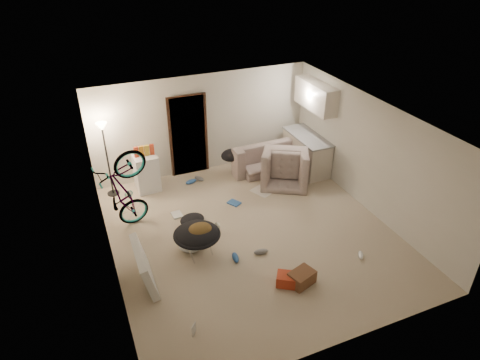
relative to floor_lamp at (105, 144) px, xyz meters
name	(u,v)px	position (x,y,z in m)	size (l,w,h in m)	color
floor	(252,233)	(2.40, -2.65, -1.32)	(5.50, 6.00, 0.02)	#B9A88E
ceiling	(254,120)	(2.40, -2.65, 1.20)	(5.50, 6.00, 0.02)	white
wall_back	(203,124)	(2.40, 0.36, -0.06)	(5.50, 0.02, 2.50)	beige
wall_front	(343,286)	(2.40, -5.66, -0.06)	(5.50, 0.02, 2.50)	beige
wall_left	(105,213)	(-0.36, -2.65, -0.06)	(0.02, 6.00, 2.50)	beige
wall_right	(371,156)	(5.16, -2.65, -0.06)	(0.02, 6.00, 2.50)	beige
doorway	(188,136)	(2.00, 0.32, -0.29)	(0.85, 0.10, 2.04)	black
door_trim	(189,136)	(2.00, 0.29, -0.29)	(0.97, 0.04, 2.10)	#371E13
floor_lamp	(105,144)	(0.00, 0.00, 0.00)	(0.28, 0.28, 1.81)	black
kitchen_counter	(306,153)	(4.83, -0.65, -0.87)	(0.60, 1.50, 0.88)	beige
counter_top	(308,137)	(4.83, -0.65, -0.41)	(0.64, 1.54, 0.04)	gray
kitchen_uppers	(316,96)	(4.96, -0.65, 0.64)	(0.38, 1.40, 0.65)	beige
sofa	(266,157)	(3.89, -0.20, -1.02)	(1.96, 0.77, 0.57)	#3F473E
armchair	(285,167)	(4.04, -0.98, -0.95)	(1.10, 0.96, 0.71)	#3F473E
bicycle	(126,209)	(0.10, -1.51, -0.81)	(0.65, 1.88, 0.99)	black
book_asset	(193,337)	(0.50, -4.68, -1.30)	(0.15, 0.21, 0.02)	#A73119
mini_fridge	(147,173)	(0.81, -0.10, -0.86)	(0.53, 0.53, 0.90)	white
snack_box_0	(136,153)	(0.64, -0.10, -0.31)	(0.10, 0.07, 0.30)	#A73119
snack_box_1	(142,152)	(0.76, -0.10, -0.31)	(0.10, 0.07, 0.30)	#C37718
snack_box_2	(147,151)	(0.88, -0.10, -0.31)	(0.10, 0.07, 0.30)	gold
snack_box_3	(152,150)	(1.00, -0.10, -0.31)	(0.10, 0.07, 0.30)	#A73119
saucer_chair	(197,238)	(1.18, -2.83, -0.93)	(0.90, 0.90, 0.64)	silver
hoodie	(200,230)	(1.23, -2.86, -0.74)	(0.48, 0.40, 0.22)	#503A1B
sofa_drape	(232,155)	(2.94, -0.20, -0.77)	(0.56, 0.46, 0.28)	black
tv_box	(144,266)	(0.10, -3.21, -0.95)	(0.13, 1.09, 0.72)	silver
drink_case_a	(302,278)	(2.62, -4.31, -1.18)	(0.44, 0.32, 0.25)	brown
drink_case_b	(287,280)	(2.38, -4.23, -1.20)	(0.37, 0.28, 0.22)	#A73119
juicer	(216,227)	(1.75, -2.30, -1.21)	(0.16, 0.16, 0.23)	beige
newspaper	(262,191)	(3.29, -1.27, -1.30)	(0.37, 0.49, 0.01)	silver
book_blue	(234,203)	(2.48, -1.49, -1.29)	(0.21, 0.28, 0.03)	#2D5BA3
book_white	(177,215)	(1.15, -1.43, -1.29)	(0.22, 0.28, 0.03)	silver
shoe_0	(191,182)	(1.83, -0.26, -1.25)	(0.29, 0.12, 0.11)	#2D5BA3
shoe_1	(199,179)	(2.07, -0.19, -1.25)	(0.29, 0.12, 0.11)	slate
shoe_2	(235,257)	(1.78, -3.28, -1.25)	(0.28, 0.12, 0.11)	#2D5BA3
shoe_3	(261,252)	(2.30, -3.31, -1.25)	(0.28, 0.12, 0.11)	slate
shoe_4	(361,255)	(4.02, -4.13, -1.26)	(0.24, 0.10, 0.09)	white
clothes_lump_a	(192,220)	(1.38, -1.84, -1.22)	(0.53, 0.46, 0.17)	black
clothes_lump_c	(190,246)	(1.09, -2.64, -1.24)	(0.45, 0.39, 0.14)	silver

